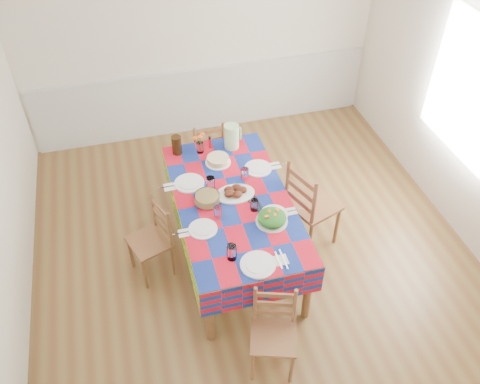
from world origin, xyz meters
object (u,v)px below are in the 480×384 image
(dining_table, at_px, (233,206))
(chair_near, at_px, (273,333))
(chair_far, at_px, (207,151))
(chair_right, at_px, (310,206))
(meat_platter, at_px, (235,192))
(tea_pitcher, at_px, (177,145))
(chair_left, at_px, (153,240))
(green_pitcher, at_px, (232,136))

(dining_table, distance_m, chair_near, 1.30)
(chair_far, relative_size, chair_right, 0.83)
(meat_platter, xyz_separation_m, tea_pitcher, (-0.42, 0.80, 0.07))
(tea_pitcher, bearing_deg, dining_table, -65.85)
(dining_table, height_order, chair_far, chair_far)
(chair_far, bearing_deg, chair_left, 51.40)
(green_pitcher, xyz_separation_m, tea_pitcher, (-0.58, 0.05, -0.03))
(tea_pitcher, height_order, chair_far, tea_pitcher)
(tea_pitcher, relative_size, chair_left, 0.24)
(chair_far, bearing_deg, tea_pitcher, 40.28)
(tea_pitcher, bearing_deg, green_pitcher, -4.47)
(meat_platter, bearing_deg, chair_near, -90.98)
(chair_near, xyz_separation_m, chair_far, (-0.01, 2.54, 0.01))
(green_pitcher, distance_m, chair_far, 0.69)
(dining_table, relative_size, chair_far, 2.31)
(dining_table, xyz_separation_m, chair_right, (0.80, -0.02, -0.18))
(dining_table, xyz_separation_m, meat_platter, (0.04, 0.06, 0.12))
(dining_table, bearing_deg, chair_right, -1.19)
(green_pitcher, bearing_deg, chair_right, -54.14)
(chair_far, bearing_deg, dining_table, 84.10)
(chair_far, height_order, chair_left, chair_far)
(chair_right, bearing_deg, chair_far, 11.59)
(green_pitcher, xyz_separation_m, chair_left, (-1.00, -0.80, -0.49))
(dining_table, xyz_separation_m, tea_pitcher, (-0.39, 0.86, 0.19))
(dining_table, bearing_deg, chair_left, 179.06)
(meat_platter, bearing_deg, chair_far, 91.49)
(dining_table, distance_m, meat_platter, 0.14)
(dining_table, xyz_separation_m, chair_far, (0.00, 1.27, -0.26))
(chair_far, bearing_deg, chair_near, 84.48)
(meat_platter, height_order, tea_pitcher, tea_pitcher)
(dining_table, relative_size, tea_pitcher, 9.61)
(green_pitcher, height_order, chair_near, green_pitcher)
(meat_platter, distance_m, chair_right, 0.82)
(chair_near, xyz_separation_m, chair_left, (-0.82, 1.28, 0.01))
(dining_table, relative_size, meat_platter, 5.20)
(chair_left, xyz_separation_m, chair_right, (1.61, -0.03, 0.09))
(meat_platter, bearing_deg, chair_left, -176.51)
(tea_pitcher, distance_m, chair_near, 2.22)
(chair_near, bearing_deg, dining_table, 109.12)
(meat_platter, bearing_deg, tea_pitcher, 117.88)
(chair_right, bearing_deg, green_pitcher, 15.69)
(chair_near, bearing_deg, meat_platter, 107.58)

